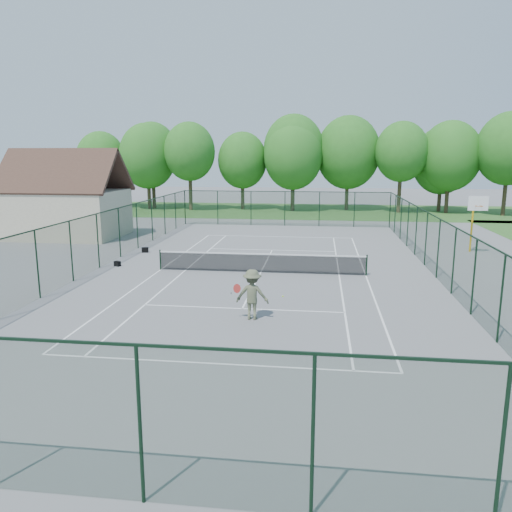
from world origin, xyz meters
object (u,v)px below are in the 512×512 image
object	(u,v)px
tennis_net	(261,262)
tennis_player	(252,294)
basketball_goal	(475,213)
sports_bag_a	(117,264)

from	to	relation	value
tennis_net	tennis_player	xyz separation A→B (m)	(0.57, -7.61, 0.39)
basketball_goal	tennis_player	world-z (taller)	basketball_goal
tennis_net	basketball_goal	xyz separation A→B (m)	(12.73, 7.04, 1.99)
sports_bag_a	tennis_net	bearing A→B (deg)	20.58
tennis_player	sports_bag_a	bearing A→B (deg)	137.13
tennis_net	tennis_player	distance (m)	7.64
tennis_net	tennis_player	size ratio (longest dim) A/B	5.43
basketball_goal	tennis_player	size ratio (longest dim) A/B	1.79
tennis_net	tennis_player	world-z (taller)	tennis_player
tennis_net	basketball_goal	world-z (taller)	basketball_goal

